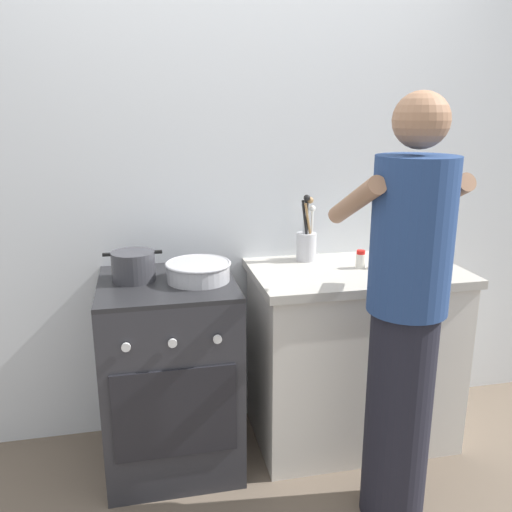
# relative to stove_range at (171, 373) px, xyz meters

# --- Properties ---
(ground) EXTENTS (6.00, 6.00, 0.00)m
(ground) POSITION_rel_stove_range_xyz_m (0.35, -0.15, -0.45)
(ground) COLOR #6B5B4C
(back_wall) EXTENTS (3.20, 0.10, 2.50)m
(back_wall) POSITION_rel_stove_range_xyz_m (0.55, 0.35, 0.80)
(back_wall) COLOR silver
(back_wall) RESTS_ON ground
(countertop) EXTENTS (1.00, 0.60, 0.90)m
(countertop) POSITION_rel_stove_range_xyz_m (0.90, 0.00, 0.00)
(countertop) COLOR silver
(countertop) RESTS_ON ground
(stove_range) EXTENTS (0.60, 0.62, 0.90)m
(stove_range) POSITION_rel_stove_range_xyz_m (0.00, 0.00, 0.00)
(stove_range) COLOR #2D2D33
(stove_range) RESTS_ON ground
(pot) EXTENTS (0.26, 0.19, 0.13)m
(pot) POSITION_rel_stove_range_xyz_m (-0.14, 0.04, 0.52)
(pot) COLOR #38383D
(pot) RESTS_ON stove_range
(mixing_bowl) EXTENTS (0.29, 0.29, 0.09)m
(mixing_bowl) POSITION_rel_stove_range_xyz_m (0.14, -0.02, 0.50)
(mixing_bowl) COLOR #B7B7BC
(mixing_bowl) RESTS_ON stove_range
(utensil_crock) EXTENTS (0.10, 0.10, 0.34)m
(utensil_crock) POSITION_rel_stove_range_xyz_m (0.71, 0.20, 0.55)
(utensil_crock) COLOR silver
(utensil_crock) RESTS_ON countertop
(spice_bottle) EXTENTS (0.04, 0.04, 0.09)m
(spice_bottle) POSITION_rel_stove_range_xyz_m (0.92, 0.01, 0.49)
(spice_bottle) COLOR silver
(spice_bottle) RESTS_ON countertop
(oil_bottle) EXTENTS (0.07, 0.07, 0.22)m
(oil_bottle) POSITION_rel_stove_range_xyz_m (1.15, -0.03, 0.54)
(oil_bottle) COLOR gold
(oil_bottle) RESTS_ON countertop
(person) EXTENTS (0.41, 0.50, 1.70)m
(person) POSITION_rel_stove_range_xyz_m (0.87, -0.55, 0.41)
(person) COLOR black
(person) RESTS_ON ground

